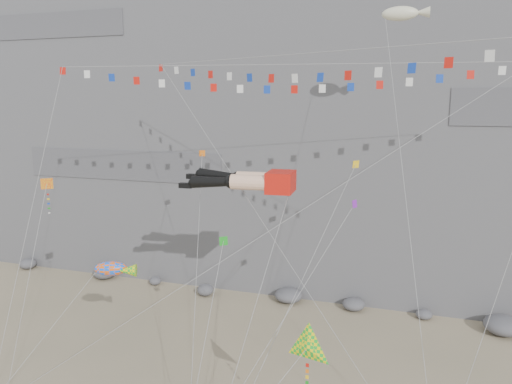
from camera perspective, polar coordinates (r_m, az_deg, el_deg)
cliff at (r=59.06m, az=7.81°, el=16.64°), size 80.00×28.00×50.00m
talus_boulders at (r=47.54m, az=3.75°, el=-11.73°), size 60.00×3.00×1.20m
legs_kite at (r=32.85m, az=-0.77°, el=1.30°), size 7.73×13.63×18.12m
flag_banner_upper at (r=35.08m, az=2.82°, el=14.32°), size 31.86×15.53×28.59m
flag_banner_lower at (r=31.76m, az=5.95°, el=15.45°), size 26.59×13.91×24.25m
harlequin_kite at (r=36.21m, az=-22.81°, el=0.77°), size 1.68×5.90×14.02m
fish_windsock at (r=34.80m, az=-16.29°, el=-8.42°), size 6.91×7.43×10.96m
delta_kite at (r=25.56m, az=5.88°, el=-17.30°), size 6.51×6.12×10.02m
blimp_windsock at (r=37.08m, az=16.14°, el=18.88°), size 5.38×13.76×27.79m
small_kite_a at (r=38.17m, az=-6.21°, el=3.75°), size 5.90×14.96×21.06m
small_kite_b at (r=31.06m, az=10.89°, el=-1.88°), size 7.12×10.57×17.07m
small_kite_c at (r=30.36m, az=-3.80°, el=-5.93°), size 1.69×9.60×13.48m
small_kite_d at (r=34.30m, az=11.09°, el=2.57°), size 5.58×15.02×20.78m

